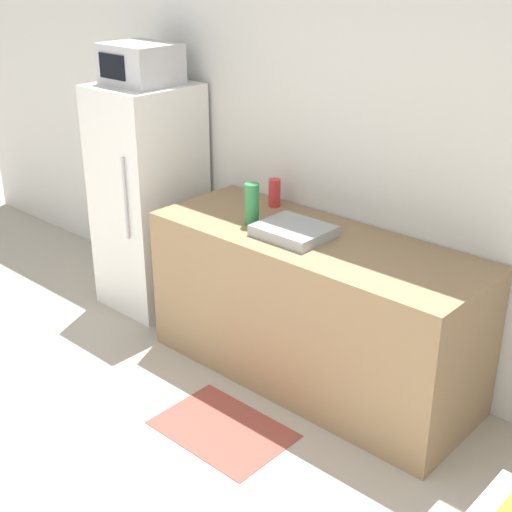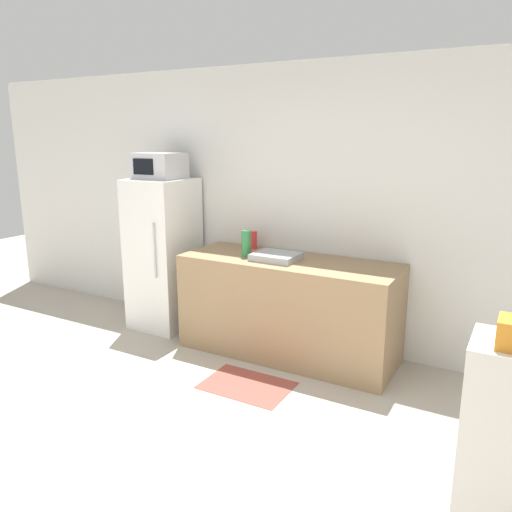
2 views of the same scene
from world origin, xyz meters
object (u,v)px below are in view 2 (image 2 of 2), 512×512
at_px(microwave, 160,166).
at_px(bottle_tall, 246,244).
at_px(refrigerator, 164,254).
at_px(bottle_short, 253,240).

relative_size(microwave, bottle_tall, 1.85).
height_order(refrigerator, bottle_short, refrigerator).
relative_size(refrigerator, bottle_short, 9.00).
bearing_deg(bottle_short, bottle_tall, -71.69).
height_order(refrigerator, microwave, microwave).
distance_m(refrigerator, bottle_short, 0.99).
bearing_deg(microwave, bottle_tall, -6.00).
height_order(refrigerator, bottle_tall, refrigerator).
distance_m(refrigerator, microwave, 0.90).
distance_m(microwave, bottle_tall, 1.25).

